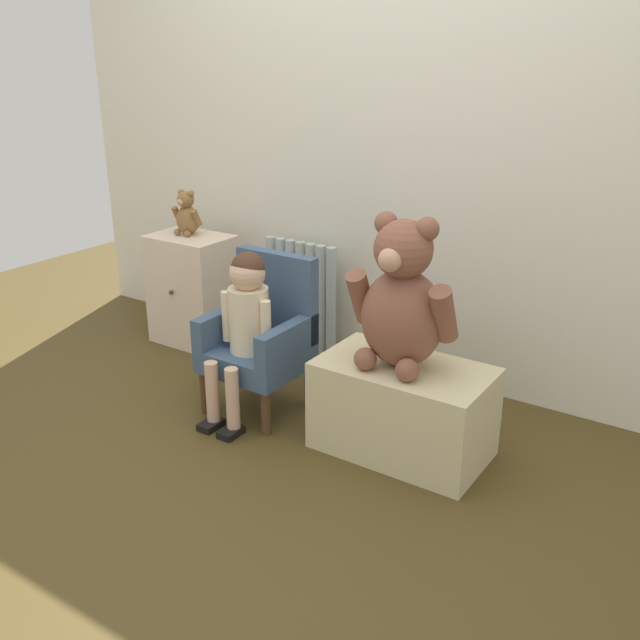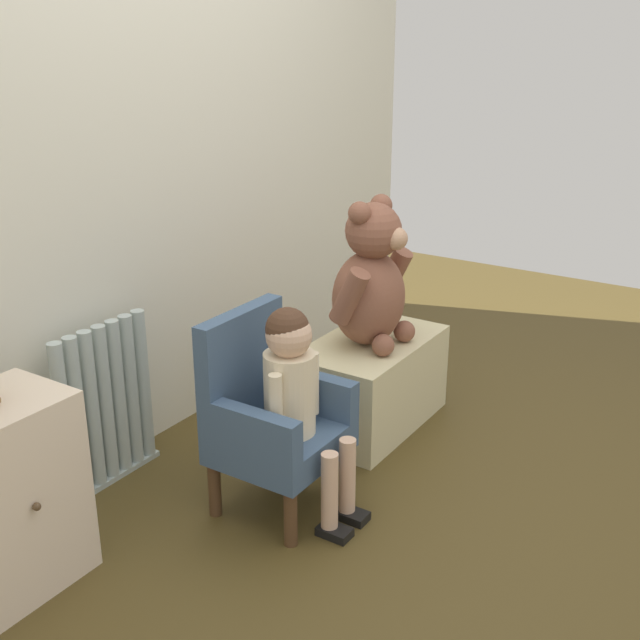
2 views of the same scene
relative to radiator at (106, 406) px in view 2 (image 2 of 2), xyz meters
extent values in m
plane|color=#483919|center=(0.39, -1.11, -0.30)|extent=(6.00, 6.00, 0.00)
cube|color=silver|center=(0.39, 0.12, 0.90)|extent=(3.80, 0.05, 2.40)
cylinder|color=#ABBAB7|center=(-0.19, 0.00, 0.01)|extent=(0.05, 0.05, 0.58)
cylinder|color=#ABBAB7|center=(-0.12, 0.00, 0.01)|extent=(0.05, 0.05, 0.58)
cylinder|color=#ABBAB7|center=(-0.06, 0.00, 0.01)|extent=(0.05, 0.05, 0.58)
cylinder|color=#ABBAB7|center=(0.00, 0.00, 0.01)|extent=(0.05, 0.05, 0.58)
cylinder|color=#ABBAB7|center=(0.06, 0.00, 0.01)|extent=(0.05, 0.05, 0.58)
cylinder|color=#ABBAB7|center=(0.12, 0.00, 0.01)|extent=(0.05, 0.05, 0.58)
cylinder|color=#ABBAB7|center=(0.19, 0.00, 0.01)|extent=(0.05, 0.05, 0.58)
cube|color=#ABBAB7|center=(0.00, 0.00, -0.29)|extent=(0.43, 0.05, 0.02)
cube|color=beige|center=(-0.57, -0.19, 0.00)|extent=(0.42, 0.30, 0.59)
sphere|color=#4C3823|center=(-0.57, -0.35, 0.03)|extent=(0.02, 0.02, 0.02)
cube|color=#3C5371|center=(0.20, -0.62, -0.05)|extent=(0.40, 0.38, 0.10)
cube|color=#3C5371|center=(0.20, -0.46, 0.19)|extent=(0.40, 0.06, 0.39)
cube|color=#3C5371|center=(0.03, -0.62, 0.07)|extent=(0.06, 0.38, 0.14)
cube|color=#3C5371|center=(0.37, -0.62, 0.07)|extent=(0.06, 0.38, 0.14)
cylinder|color=#4C331E|center=(0.03, -0.77, -0.20)|extent=(0.04, 0.04, 0.20)
cylinder|color=#4C331E|center=(0.37, -0.77, -0.20)|extent=(0.04, 0.04, 0.20)
cylinder|color=#4C331E|center=(0.03, -0.46, -0.20)|extent=(0.04, 0.04, 0.20)
cylinder|color=#4C331E|center=(0.37, -0.46, -0.20)|extent=(0.04, 0.04, 0.20)
cylinder|color=beige|center=(0.20, -0.66, 0.14)|extent=(0.17, 0.17, 0.28)
sphere|color=#D8AD8E|center=(0.20, -0.66, 0.34)|extent=(0.15, 0.15, 0.15)
sphere|color=#472D1E|center=(0.20, -0.65, 0.36)|extent=(0.14, 0.14, 0.14)
cylinder|color=#D8AD8E|center=(0.14, -0.85, -0.13)|extent=(0.06, 0.06, 0.27)
cube|color=black|center=(0.14, -0.87, -0.28)|extent=(0.07, 0.11, 0.03)
cylinder|color=#D8AD8E|center=(0.25, -0.85, -0.13)|extent=(0.06, 0.06, 0.27)
cube|color=black|center=(0.25, -0.87, -0.28)|extent=(0.07, 0.11, 0.03)
cylinder|color=beige|center=(0.09, -0.68, 0.14)|extent=(0.04, 0.04, 0.22)
cylinder|color=beige|center=(0.30, -0.68, 0.14)|extent=(0.04, 0.04, 0.22)
cube|color=beige|center=(0.89, -0.57, -0.11)|extent=(0.66, 0.39, 0.37)
ellipsoid|color=brown|center=(0.87, -0.57, 0.26)|extent=(0.32, 0.28, 0.38)
sphere|color=brown|center=(0.87, -0.58, 0.53)|extent=(0.22, 0.22, 0.22)
sphere|color=tan|center=(0.87, -0.68, 0.52)|extent=(0.09, 0.09, 0.09)
sphere|color=brown|center=(0.79, -0.57, 0.61)|extent=(0.09, 0.09, 0.09)
sphere|color=brown|center=(0.95, -0.57, 0.61)|extent=(0.09, 0.09, 0.09)
cylinder|color=brown|center=(0.70, -0.58, 0.32)|extent=(0.08, 0.17, 0.23)
cylinder|color=brown|center=(1.04, -0.58, 0.32)|extent=(0.08, 0.17, 0.23)
sphere|color=brown|center=(0.78, -0.69, 0.12)|extent=(0.09, 0.09, 0.09)
sphere|color=brown|center=(0.96, -0.69, 0.12)|extent=(0.09, 0.09, 0.09)
camera|label=1|loc=(2.00, -2.81, 1.21)|focal=40.00mm
camera|label=2|loc=(-1.73, -2.02, 1.27)|focal=45.00mm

